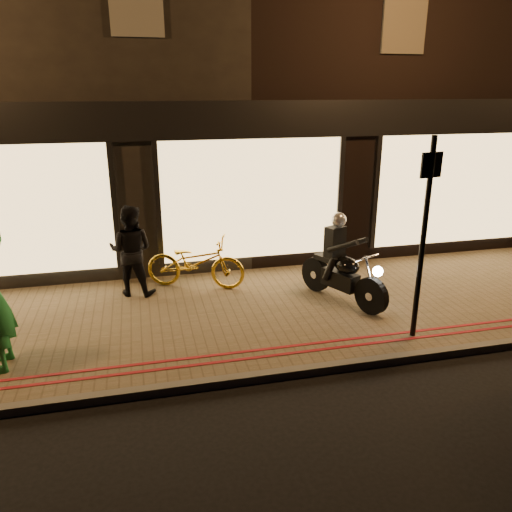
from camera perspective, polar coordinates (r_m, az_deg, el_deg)
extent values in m
plane|color=black|center=(7.05, 7.07, -13.38)|extent=(90.00, 90.00, 0.00)
cube|color=brown|center=(8.69, 2.51, -6.28)|extent=(50.00, 4.00, 0.12)
cube|color=#59544C|center=(7.06, 6.95, -12.76)|extent=(50.00, 0.14, 0.12)
cube|color=maroon|center=(7.35, 5.88, -10.78)|extent=(50.00, 0.06, 0.01)
cube|color=maroon|center=(7.51, 5.37, -10.05)|extent=(50.00, 0.06, 0.01)
cube|color=black|center=(16.72, 16.94, 19.73)|extent=(12.00, 10.00, 8.50)
cube|color=black|center=(9.78, -0.46, 15.32)|extent=(48.00, 0.12, 0.70)
cube|color=#FED07F|center=(10.01, -26.49, 4.51)|extent=(3.60, 0.06, 2.38)
cube|color=#FED07F|center=(9.98, -0.42, 6.45)|extent=(3.60, 0.06, 2.38)
cube|color=#FED07F|center=(11.82, 21.53, 7.08)|extent=(3.60, 0.06, 2.38)
cube|color=#3F331E|center=(10.92, 16.65, 24.69)|extent=(0.90, 0.06, 1.30)
cylinder|color=black|center=(8.54, 13.04, -4.46)|extent=(0.38, 0.63, 0.64)
cylinder|color=black|center=(9.33, 6.87, -2.07)|extent=(0.38, 0.63, 0.64)
cylinder|color=silver|center=(8.54, 13.04, -4.46)|extent=(0.19, 0.19, 0.14)
cylinder|color=silver|center=(9.33, 6.87, -2.07)|extent=(0.19, 0.19, 0.14)
cube|color=black|center=(8.92, 9.60, -2.64)|extent=(0.53, 0.74, 0.30)
ellipsoid|color=black|center=(8.74, 10.33, -1.05)|extent=(0.51, 0.59, 0.29)
cube|color=black|center=(9.01, 8.30, -0.33)|extent=(0.43, 0.59, 0.09)
cylinder|color=silver|center=(8.40, 12.56, -0.20)|extent=(0.56, 0.28, 0.03)
cylinder|color=silver|center=(8.45, 12.92, -2.48)|extent=(0.18, 0.32, 0.71)
sphere|color=white|center=(8.32, 13.75, -1.72)|extent=(0.23, 0.23, 0.17)
cylinder|color=silver|center=(9.33, 8.03, -2.39)|extent=(0.29, 0.53, 0.07)
cube|color=black|center=(8.82, 9.02, 1.61)|extent=(0.40, 0.34, 0.55)
sphere|color=silver|center=(8.67, 9.44, 4.10)|extent=(0.35, 0.35, 0.26)
cylinder|color=black|center=(8.49, 9.86, 1.10)|extent=(0.40, 0.55, 0.34)
cylinder|color=black|center=(8.72, 11.28, 1.49)|extent=(0.26, 0.60, 0.34)
cylinder|color=black|center=(8.83, 8.44, -1.41)|extent=(0.27, 0.28, 0.46)
cylinder|color=black|center=(9.03, 9.66, -1.03)|extent=(0.15, 0.28, 0.46)
cylinder|color=black|center=(7.58, 18.54, 1.56)|extent=(0.09, 0.09, 3.00)
cube|color=black|center=(7.35, 19.42, 9.79)|extent=(0.35, 0.09, 0.35)
imported|color=gold|center=(9.43, -6.94, -0.72)|extent=(1.98, 1.29, 0.99)
imported|color=black|center=(9.23, -14.10, 0.60)|extent=(0.96, 0.85, 1.66)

